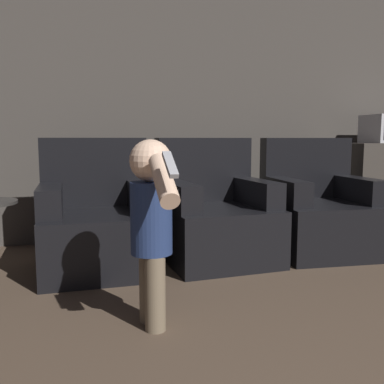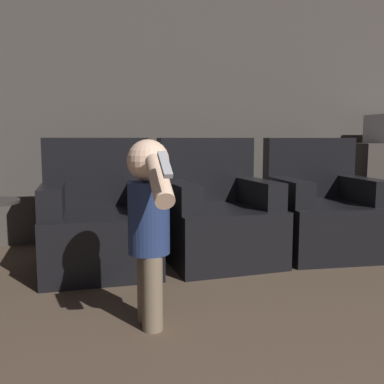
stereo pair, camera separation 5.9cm
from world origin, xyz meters
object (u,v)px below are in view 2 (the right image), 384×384
armchair_left (99,223)px  person_toddler (149,218)px  armchair_middle (217,218)px  armchair_right (321,213)px

armchair_left → person_toddler: bearing=-79.7°
armchair_left → armchair_middle: (0.91, -0.00, 0.00)m
person_toddler → armchair_middle: bearing=-37.3°
armchair_middle → person_toddler: 1.32m
armchair_middle → armchair_left: bearing=176.8°
armchair_left → armchair_right: bearing=-0.5°
armchair_left → armchair_middle: 0.91m
armchair_right → person_toddler: armchair_right is taller
armchair_left → armchair_right: (1.82, -0.00, 0.00)m
armchair_left → armchair_middle: size_ratio=1.00×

